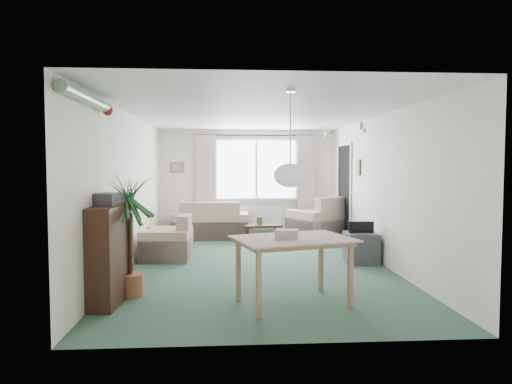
{
  "coord_description": "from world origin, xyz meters",
  "views": [
    {
      "loc": [
        -0.49,
        -7.19,
        1.58
      ],
      "look_at": [
        0.0,
        0.3,
        1.15
      ],
      "focal_mm": 32.0,
      "sensor_mm": 36.0,
      "label": 1
    }
  ],
  "objects": [
    {
      "name": "ground",
      "position": [
        0.0,
        0.0,
        0.0
      ],
      "size": [
        6.5,
        6.5,
        0.0
      ],
      "primitive_type": "plane",
      "color": "#315240"
    },
    {
      "name": "window",
      "position": [
        0.2,
        3.23,
        1.5
      ],
      "size": [
        1.8,
        0.03,
        1.3
      ],
      "primitive_type": "cube",
      "color": "white"
    },
    {
      "name": "curtain_rod",
      "position": [
        0.2,
        3.15,
        2.27
      ],
      "size": [
        2.6,
        0.03,
        0.03
      ],
      "primitive_type": "cube",
      "color": "black"
    },
    {
      "name": "curtain_left",
      "position": [
        -0.95,
        3.13,
        1.27
      ],
      "size": [
        0.45,
        0.08,
        2.0
      ],
      "primitive_type": "cube",
      "color": "beige"
    },
    {
      "name": "curtain_right",
      "position": [
        1.35,
        3.13,
        1.27
      ],
      "size": [
        0.45,
        0.08,
        2.0
      ],
      "primitive_type": "cube",
      "color": "beige"
    },
    {
      "name": "radiator",
      "position": [
        0.2,
        3.19,
        0.4
      ],
      "size": [
        1.2,
        0.1,
        0.55
      ],
      "primitive_type": "cube",
      "color": "white"
    },
    {
      "name": "doorway",
      "position": [
        1.99,
        2.2,
        1.0
      ],
      "size": [
        0.03,
        0.95,
        2.0
      ],
      "primitive_type": "cube",
      "color": "black"
    },
    {
      "name": "pendant_lamp",
      "position": [
        0.2,
        -2.3,
        1.48
      ],
      "size": [
        0.36,
        0.36,
        0.36
      ],
      "primitive_type": "sphere",
      "color": "white"
    },
    {
      "name": "tinsel_garland",
      "position": [
        -1.92,
        -2.3,
        2.28
      ],
      "size": [
        1.6,
        1.6,
        0.12
      ],
      "primitive_type": "cylinder",
      "color": "#196626"
    },
    {
      "name": "bauble_cluster_a",
      "position": [
        1.3,
        0.9,
        2.22
      ],
      "size": [
        0.2,
        0.2,
        0.2
      ],
      "primitive_type": "sphere",
      "color": "silver"
    },
    {
      "name": "bauble_cluster_b",
      "position": [
        1.6,
        -0.3,
        2.22
      ],
      "size": [
        0.2,
        0.2,
        0.2
      ],
      "primitive_type": "sphere",
      "color": "silver"
    },
    {
      "name": "wall_picture_back",
      "position": [
        -1.6,
        3.23,
        1.55
      ],
      "size": [
        0.28,
        0.03,
        0.22
      ],
      "primitive_type": "cube",
      "color": "brown"
    },
    {
      "name": "wall_picture_right",
      "position": [
        1.98,
        1.2,
        1.55
      ],
      "size": [
        0.03,
        0.24,
        0.3
      ],
      "primitive_type": "cube",
      "color": "brown"
    },
    {
      "name": "sofa",
      "position": [
        -0.83,
        2.75,
        0.41
      ],
      "size": [
        1.65,
        0.91,
        0.81
      ],
      "primitive_type": "cube",
      "rotation": [
        0.0,
        0.0,
        3.11
      ],
      "color": "#C4BA94",
      "rests_on": "ground"
    },
    {
      "name": "armchair_corner",
      "position": [
        1.48,
        2.42,
        0.47
      ],
      "size": [
        1.38,
        1.35,
        0.93
      ],
      "primitive_type": "cube",
      "rotation": [
        0.0,
        0.0,
        3.61
      ],
      "color": "#BCAF8E",
      "rests_on": "ground"
    },
    {
      "name": "armchair_left",
      "position": [
        -1.5,
        0.56,
        0.37
      ],
      "size": [
        0.83,
        0.88,
        0.75
      ],
      "primitive_type": "cube",
      "rotation": [
        0.0,
        0.0,
        -1.62
      ],
      "color": "beige",
      "rests_on": "ground"
    },
    {
      "name": "coffee_table",
      "position": [
        0.26,
        2.27,
        0.18
      ],
      "size": [
        0.84,
        0.54,
        0.35
      ],
      "primitive_type": "cube",
      "rotation": [
        0.0,
        0.0,
        0.14
      ],
      "color": "black",
      "rests_on": "ground"
    },
    {
      "name": "photo_frame",
      "position": [
        0.2,
        2.26,
        0.43
      ],
      "size": [
        0.12,
        0.03,
        0.16
      ],
      "primitive_type": "cube",
      "rotation": [
        0.0,
        0.0,
        0.05
      ],
      "color": "brown",
      "rests_on": "coffee_table"
    },
    {
      "name": "bookshelf",
      "position": [
        -1.84,
        -1.88,
        0.56
      ],
      "size": [
        0.37,
        0.94,
        1.13
      ],
      "primitive_type": "cube",
      "rotation": [
        0.0,
        0.0,
        -0.07
      ],
      "color": "black",
      "rests_on": "ground"
    },
    {
      "name": "hifi_box",
      "position": [
        -1.86,
        -1.82,
        1.2
      ],
      "size": [
        0.36,
        0.41,
        0.14
      ],
      "primitive_type": "cube",
      "rotation": [
        0.0,
        0.0,
        -0.26
      ],
      "color": "#3A393E",
      "rests_on": "bookshelf"
    },
    {
      "name": "houseplant",
      "position": [
        -1.65,
        -1.66,
        0.74
      ],
      "size": [
        0.75,
        0.75,
        1.48
      ],
      "primitive_type": "cylinder",
      "rotation": [
        0.0,
        0.0,
        0.2
      ],
      "color": "#1A4E2B",
      "rests_on": "ground"
    },
    {
      "name": "dining_table",
      "position": [
        0.27,
        -2.08,
        0.37
      ],
      "size": [
        1.36,
        1.09,
        0.74
      ],
      "primitive_type": "cube",
      "rotation": [
        0.0,
        0.0,
        0.28
      ],
      "color": "#AC785D",
      "rests_on": "ground"
    },
    {
      "name": "gift_box",
      "position": [
        0.19,
        -2.11,
        0.8
      ],
      "size": [
        0.29,
        0.24,
        0.12
      ],
      "primitive_type": "cube",
      "rotation": [
        0.0,
        0.0,
        -0.27
      ],
      "color": "#B4B2BE",
      "rests_on": "dining_table"
    },
    {
      "name": "tv_cube",
      "position": [
        1.7,
        0.05,
        0.25
      ],
      "size": [
        0.5,
        0.55,
        0.49
      ],
      "primitive_type": "cube",
      "rotation": [
        0.0,
        0.0,
        -0.02
      ],
      "color": "#3A3B3F",
      "rests_on": "ground"
    },
    {
      "name": "pet_bed",
      "position": [
        1.65,
        1.71,
        0.06
      ],
      "size": [
        0.72,
        0.72,
        0.11
      ],
      "primitive_type": "cylinder",
      "rotation": [
        0.0,
        0.0,
        -0.35
      ],
      "color": "#202495",
      "rests_on": "ground"
    }
  ]
}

